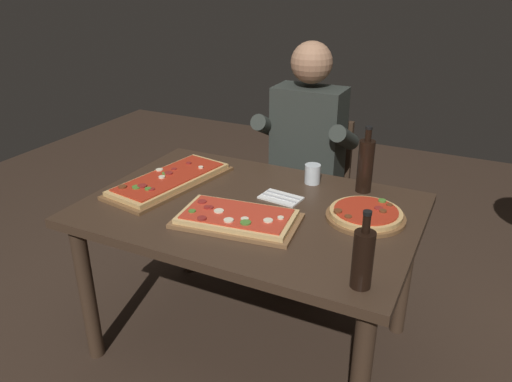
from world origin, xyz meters
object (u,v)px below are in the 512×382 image
at_px(tumbler_near_camera, 312,175).
at_px(seated_diner, 305,151).
at_px(pizza_rectangular_left, 170,180).
at_px(pizza_round_far, 366,215).
at_px(dining_table, 251,225).
at_px(oil_bottle_amber, 363,258).
at_px(diner_chair, 310,186).
at_px(wine_bottle_dark, 365,165).
at_px(pizza_rectangular_front, 237,218).

bearing_deg(tumbler_near_camera, seated_diner, 115.65).
height_order(pizza_rectangular_left, pizza_round_far, same).
bearing_deg(pizza_rectangular_left, dining_table, -5.06).
bearing_deg(oil_bottle_amber, seated_diner, 119.14).
bearing_deg(diner_chair, pizza_rectangular_left, -116.76).
relative_size(pizza_rectangular_left, pizza_round_far, 2.05).
height_order(wine_bottle_dark, seated_diner, seated_diner).
xyz_separation_m(pizza_rectangular_left, oil_bottle_amber, (1.03, -0.41, 0.09)).
height_order(tumbler_near_camera, diner_chair, diner_chair).
relative_size(pizza_rectangular_left, diner_chair, 0.76).
bearing_deg(tumbler_near_camera, pizza_rectangular_left, -152.55).
relative_size(tumbler_near_camera, diner_chair, 0.11).
bearing_deg(dining_table, wine_bottle_dark, 43.02).
bearing_deg(pizza_round_far, pizza_rectangular_front, -150.36).
distance_m(oil_bottle_amber, tumbler_near_camera, 0.84).
relative_size(oil_bottle_amber, seated_diner, 0.20).
height_order(dining_table, pizza_rectangular_left, pizza_rectangular_left).
bearing_deg(seated_diner, diner_chair, 90.00).
height_order(pizza_rectangular_front, pizza_round_far, same).
bearing_deg(dining_table, seated_diner, 92.78).
xyz_separation_m(pizza_rectangular_front, pizza_round_far, (0.45, 0.26, -0.00)).
relative_size(pizza_round_far, tumbler_near_camera, 3.51).
height_order(pizza_rectangular_front, oil_bottle_amber, oil_bottle_amber).
xyz_separation_m(pizza_rectangular_front, tumbler_near_camera, (0.13, 0.51, 0.02)).
relative_size(pizza_rectangular_front, wine_bottle_dark, 1.70).
bearing_deg(seated_diner, pizza_rectangular_left, -120.59).
bearing_deg(pizza_rectangular_front, dining_table, 96.48).
distance_m(pizza_rectangular_front, wine_bottle_dark, 0.65).
distance_m(diner_chair, seated_diner, 0.28).
height_order(oil_bottle_amber, diner_chair, oil_bottle_amber).
relative_size(dining_table, pizza_rectangular_left, 2.11).
bearing_deg(pizza_round_far, wine_bottle_dark, 107.05).
bearing_deg(pizza_round_far, tumbler_near_camera, 142.21).
xyz_separation_m(pizza_rectangular_front, seated_diner, (-0.05, 0.89, -0.02)).
bearing_deg(wine_bottle_dark, seated_diner, 139.03).
bearing_deg(diner_chair, wine_bottle_dark, -48.98).
bearing_deg(dining_table, tumbler_near_camera, 66.83).
distance_m(pizza_rectangular_left, wine_bottle_dark, 0.91).
bearing_deg(wine_bottle_dark, pizza_rectangular_front, -125.42).
bearing_deg(pizza_rectangular_left, wine_bottle_dark, 21.22).
bearing_deg(pizza_rectangular_front, wine_bottle_dark, 54.58).
distance_m(pizza_round_far, wine_bottle_dark, 0.30).
distance_m(dining_table, seated_diner, 0.74).
bearing_deg(pizza_rectangular_left, pizza_rectangular_front, -23.17).
bearing_deg(tumbler_near_camera, wine_bottle_dark, 3.65).
xyz_separation_m(dining_table, wine_bottle_dark, (0.39, 0.36, 0.22)).
xyz_separation_m(dining_table, pizza_rectangular_left, (-0.45, 0.04, 0.12)).
bearing_deg(pizza_rectangular_front, diner_chair, 93.03).
height_order(dining_table, wine_bottle_dark, wine_bottle_dark).
bearing_deg(pizza_rectangular_left, oil_bottle_amber, -21.59).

